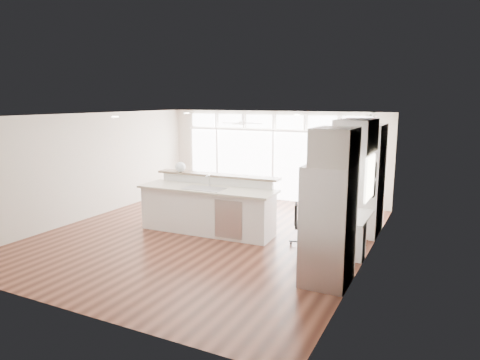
% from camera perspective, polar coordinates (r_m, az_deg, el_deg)
% --- Properties ---
extents(floor, '(7.00, 8.00, 0.02)m').
position_cam_1_polar(floor, '(9.88, -4.28, -7.30)').
color(floor, '#441F15').
rests_on(floor, ground).
extents(ceiling, '(7.00, 8.00, 0.02)m').
position_cam_1_polar(ceiling, '(9.40, -4.51, 8.61)').
color(ceiling, silver).
rests_on(ceiling, wall_back).
extents(wall_back, '(7.00, 0.04, 2.70)m').
position_cam_1_polar(wall_back, '(13.10, 4.59, 3.26)').
color(wall_back, beige).
rests_on(wall_back, floor).
extents(wall_front, '(7.00, 0.04, 2.70)m').
position_cam_1_polar(wall_front, '(6.53, -22.71, -5.11)').
color(wall_front, beige).
rests_on(wall_front, floor).
extents(wall_left, '(0.04, 8.00, 2.70)m').
position_cam_1_polar(wall_left, '(11.71, -19.29, 1.81)').
color(wall_left, beige).
rests_on(wall_left, floor).
extents(wall_right, '(0.04, 8.00, 2.70)m').
position_cam_1_polar(wall_right, '(8.35, 16.75, -1.42)').
color(wall_right, beige).
rests_on(wall_right, floor).
extents(glass_wall, '(5.80, 0.06, 2.08)m').
position_cam_1_polar(glass_wall, '(13.09, 4.47, 1.92)').
color(glass_wall, white).
rests_on(glass_wall, wall_back).
extents(transom_row, '(5.90, 0.06, 0.40)m').
position_cam_1_polar(transom_row, '(12.95, 4.56, 7.75)').
color(transom_row, white).
rests_on(transom_row, wall_back).
extents(desk_window, '(0.04, 0.85, 0.85)m').
position_cam_1_polar(desk_window, '(8.61, 16.90, 0.29)').
color(desk_window, white).
rests_on(desk_window, wall_right).
extents(ceiling_fan, '(1.16, 1.16, 0.32)m').
position_cam_1_polar(ceiling_fan, '(12.11, 0.31, 8.05)').
color(ceiling_fan, white).
rests_on(ceiling_fan, ceiling).
extents(recessed_lights, '(3.40, 3.00, 0.02)m').
position_cam_1_polar(recessed_lights, '(9.58, -3.89, 8.54)').
color(recessed_lights, beige).
rests_on(recessed_lights, ceiling).
extents(oven_cabinet, '(0.64, 1.20, 2.50)m').
position_cam_1_polar(oven_cabinet, '(10.16, 16.63, 0.12)').
color(oven_cabinet, white).
rests_on(oven_cabinet, floor).
extents(desk_nook, '(0.72, 1.30, 0.76)m').
position_cam_1_polar(desk_nook, '(8.94, 14.39, -6.94)').
color(desk_nook, white).
rests_on(desk_nook, floor).
extents(upper_cabinets, '(0.64, 1.30, 0.64)m').
position_cam_1_polar(upper_cabinets, '(8.56, 15.27, 5.73)').
color(upper_cabinets, white).
rests_on(upper_cabinets, wall_right).
extents(refrigerator, '(0.76, 0.90, 2.00)m').
position_cam_1_polar(refrigerator, '(7.22, 11.68, -5.89)').
color(refrigerator, '#B4B5B9').
rests_on(refrigerator, floor).
extents(fridge_cabinet, '(0.64, 0.90, 0.60)m').
position_cam_1_polar(fridge_cabinet, '(6.96, 12.56, 4.38)').
color(fridge_cabinet, white).
rests_on(fridge_cabinet, wall_right).
extents(framed_photos, '(0.06, 0.22, 0.80)m').
position_cam_1_polar(framed_photos, '(9.23, 17.50, -0.01)').
color(framed_photos, black).
rests_on(framed_photos, wall_right).
extents(kitchen_island, '(3.29, 1.35, 1.29)m').
position_cam_1_polar(kitchen_island, '(9.88, -4.40, -3.35)').
color(kitchen_island, white).
rests_on(kitchen_island, floor).
extents(rug, '(0.91, 0.71, 0.01)m').
position_cam_1_polar(rug, '(9.79, 14.20, -7.67)').
color(rug, black).
rests_on(rug, floor).
extents(office_chair, '(0.57, 0.54, 0.89)m').
position_cam_1_polar(office_chair, '(9.11, 8.76, -5.96)').
color(office_chair, black).
rests_on(office_chair, floor).
extents(fishbowl, '(0.27, 0.27, 0.25)m').
position_cam_1_polar(fishbowl, '(10.54, -7.97, 1.73)').
color(fishbowl, silver).
rests_on(fishbowl, kitchen_island).
extents(monitor, '(0.15, 0.51, 0.42)m').
position_cam_1_polar(monitor, '(8.80, 14.06, -3.20)').
color(monitor, black).
rests_on(monitor, desk_nook).
extents(keyboard, '(0.13, 0.30, 0.01)m').
position_cam_1_polar(keyboard, '(8.88, 12.93, -4.38)').
color(keyboard, silver).
rests_on(keyboard, desk_nook).
extents(potted_plant, '(0.27, 0.29, 0.21)m').
position_cam_1_polar(potted_plant, '(10.01, 17.05, 7.77)').
color(potted_plant, '#385B27').
rests_on(potted_plant, oven_cabinet).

